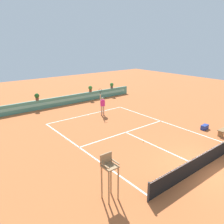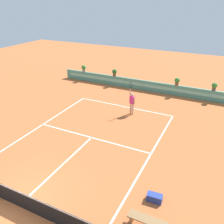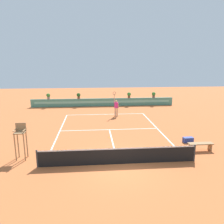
{
  "view_description": "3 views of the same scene",
  "coord_description": "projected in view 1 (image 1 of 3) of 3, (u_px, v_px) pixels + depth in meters",
  "views": [
    {
      "loc": [
        -10.6,
        -5.29,
        6.68
      ],
      "look_at": [
        0.42,
        8.64,
        1.0
      ],
      "focal_mm": 35.45,
      "sensor_mm": 36.0,
      "label": 1
    },
    {
      "loc": [
        7.18,
        -5.14,
        8.45
      ],
      "look_at": [
        0.42,
        8.64,
        1.0
      ],
      "focal_mm": 38.39,
      "sensor_mm": 36.0,
      "label": 2
    },
    {
      "loc": [
        -1.36,
        -11.4,
        5.67
      ],
      "look_at": [
        0.42,
        8.64,
        1.0
      ],
      "focal_mm": 35.59,
      "sensor_mm": 36.0,
      "label": 3
    }
  ],
  "objects": [
    {
      "name": "back_wall_barrier",
      "position": [
        65.0,
        100.0,
        24.34
      ],
      "size": [
        18.0,
        0.21,
        1.0
      ],
      "color": "#4C8E7A",
      "rests_on": "ground"
    },
    {
      "name": "gear_bag",
      "position": [
        205.0,
        127.0,
        17.59
      ],
      "size": [
        0.73,
        0.41,
        0.36
      ],
      "primitive_type": "cube",
      "rotation": [
        0.0,
        0.0,
        0.08
      ],
      "color": "navy",
      "rests_on": "ground"
    },
    {
      "name": "potted_plant_left",
      "position": [
        37.0,
        96.0,
        22.24
      ],
      "size": [
        0.48,
        0.48,
        0.72
      ],
      "color": "brown",
      "rests_on": "back_wall_barrier"
    },
    {
      "name": "ground_plane",
      "position": [
        129.0,
        134.0,
        16.73
      ],
      "size": [
        60.0,
        60.0,
        0.0
      ],
      "primitive_type": "plane",
      "color": "#BC6033"
    },
    {
      "name": "tennis_ball_near_baseline",
      "position": [
        157.0,
        146.0,
        14.79
      ],
      "size": [
        0.07,
        0.07,
        0.07
      ],
      "primitive_type": "sphere",
      "color": "#CCE033",
      "rests_on": "ground"
    },
    {
      "name": "tennis_ball_mid_court",
      "position": [
        143.0,
        142.0,
        15.38
      ],
      "size": [
        0.07,
        0.07,
        0.07
      ],
      "primitive_type": "sphere",
      "color": "#CCE033",
      "rests_on": "ground"
    },
    {
      "name": "net",
      "position": [
        204.0,
        160.0,
        12.1
      ],
      "size": [
        8.92,
        0.1,
        1.0
      ],
      "color": "#333333",
      "rests_on": "ground"
    },
    {
      "name": "potted_plant_far_right",
      "position": [
        112.0,
        85.0,
        27.92
      ],
      "size": [
        0.48,
        0.48,
        0.72
      ],
      "color": "#514C47",
      "rests_on": "back_wall_barrier"
    },
    {
      "name": "umpire_chair",
      "position": [
        109.0,
        172.0,
        9.49
      ],
      "size": [
        0.6,
        0.6,
        2.14
      ],
      "color": "#99754C",
      "rests_on": "ground"
    },
    {
      "name": "potted_plant_right",
      "position": [
        90.0,
        88.0,
        26.02
      ],
      "size": [
        0.48,
        0.48,
        0.72
      ],
      "color": "brown",
      "rests_on": "back_wall_barrier"
    },
    {
      "name": "tennis_player",
      "position": [
        102.0,
        105.0,
        20.68
      ],
      "size": [
        0.6,
        0.31,
        2.58
      ],
      "color": "tan",
      "rests_on": "ground"
    },
    {
      "name": "court_lines",
      "position": [
        123.0,
        131.0,
        17.27
      ],
      "size": [
        8.32,
        11.94,
        0.01
      ],
      "color": "white",
      "rests_on": "ground"
    }
  ]
}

